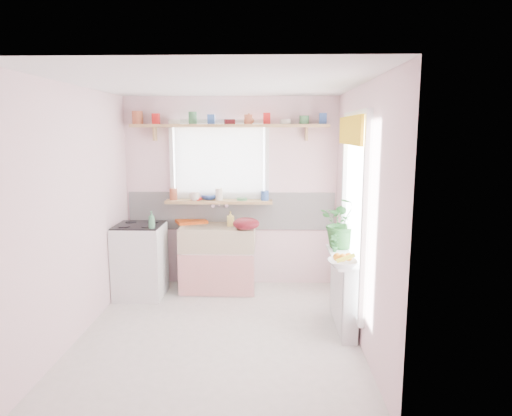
{
  "coord_description": "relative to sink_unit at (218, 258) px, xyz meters",
  "views": [
    {
      "loc": [
        0.51,
        -4.41,
        2.05
      ],
      "look_at": [
        0.36,
        0.55,
        1.21
      ],
      "focal_mm": 32.0,
      "sensor_mm": 36.0,
      "label": 1
    }
  ],
  "objects": [
    {
      "name": "dish_tray",
      "position": [
        -0.38,
        0.21,
        0.44
      ],
      "size": [
        0.46,
        0.41,
        0.04
      ],
      "primitive_type": "cube",
      "rotation": [
        0.0,
        0.0,
        0.42
      ],
      "color": "#E85514",
      "rests_on": "sink_unit"
    },
    {
      "name": "sill_crockery",
      "position": [
        -0.0,
        0.19,
        0.78
      ],
      "size": [
        1.35,
        0.11,
        0.12
      ],
      "color": "#A55133",
      "rests_on": "windowsill"
    },
    {
      "name": "pine_shelf",
      "position": [
        0.15,
        0.18,
        1.69
      ],
      "size": [
        2.52,
        0.24,
        0.04
      ],
      "primitive_type": "cube",
      "color": "tan",
      "rests_on": "room"
    },
    {
      "name": "cooker_bottle",
      "position": [
        -0.73,
        -0.46,
        0.59
      ],
      "size": [
        0.09,
        0.09,
        0.21
      ],
      "primitive_type": "imported",
      "rotation": [
        0.0,
        0.0,
        -0.12
      ],
      "color": "#458A5E",
      "rests_on": "cooker"
    },
    {
      "name": "herb_pot",
      "position": [
        1.36,
        -0.93,
        0.44
      ],
      "size": [
        0.12,
        0.11,
        0.2
      ],
      "primitive_type": "imported",
      "rotation": [
        0.0,
        0.0,
        -0.41
      ],
      "color": "#2A692F",
      "rests_on": "radiator_ledge"
    },
    {
      "name": "fruit",
      "position": [
        1.37,
        -1.49,
        0.44
      ],
      "size": [
        0.2,
        0.14,
        0.1
      ],
      "color": "orange",
      "rests_on": "fruit_bowl"
    },
    {
      "name": "radiator_ledge",
      "position": [
        1.45,
        -1.09,
        -0.03
      ],
      "size": [
        0.22,
        0.95,
        0.78
      ],
      "color": "white",
      "rests_on": "ground"
    },
    {
      "name": "sill_cup",
      "position": [
        -0.31,
        0.13,
        0.78
      ],
      "size": [
        0.14,
        0.14,
        0.1
      ],
      "primitive_type": "imported",
      "rotation": [
        0.0,
        0.0,
        0.09
      ],
      "color": "beige",
      "rests_on": "windowsill"
    },
    {
      "name": "windowsill",
      "position": [
        -0.0,
        0.19,
        0.71
      ],
      "size": [
        1.4,
        0.22,
        0.04
      ],
      "primitive_type": "cube",
      "color": "tan",
      "rests_on": "room"
    },
    {
      "name": "room",
      "position": [
        0.81,
        -0.43,
        0.94
      ],
      "size": [
        3.2,
        3.2,
        3.2
      ],
      "color": "silver",
      "rests_on": "ground"
    },
    {
      "name": "colander",
      "position": [
        0.37,
        -0.19,
        0.49
      ],
      "size": [
        0.35,
        0.35,
        0.15
      ],
      "primitive_type": "ellipsoid",
      "rotation": [
        0.0,
        0.0,
        0.05
      ],
      "color": "maroon",
      "rests_on": "sink_unit"
    },
    {
      "name": "fruit_bowl",
      "position": [
        1.36,
        -1.49,
        0.38
      ],
      "size": [
        0.28,
        0.28,
        0.07
      ],
      "primitive_type": "imported",
      "rotation": [
        0.0,
        0.0,
        0.01
      ],
      "color": "silver",
      "rests_on": "radiator_ledge"
    },
    {
      "name": "cooker",
      "position": [
        -0.95,
        -0.24,
        0.03
      ],
      "size": [
        0.58,
        0.58,
        0.93
      ],
      "color": "white",
      "rests_on": "ground"
    },
    {
      "name": "shelf_crockery",
      "position": [
        0.15,
        0.18,
        1.76
      ],
      "size": [
        2.47,
        0.11,
        0.12
      ],
      "color": "#A55133",
      "rests_on": "pine_shelf"
    },
    {
      "name": "jade_plant",
      "position": [
        1.48,
        -0.75,
        0.63
      ],
      "size": [
        0.56,
        0.49,
        0.57
      ],
      "primitive_type": "imported",
      "rotation": [
        0.0,
        0.0,
        -0.09
      ],
      "color": "#255D25",
      "rests_on": "radiator_ledge"
    },
    {
      "name": "sill_bowl",
      "position": [
        -0.14,
        0.25,
        0.76
      ],
      "size": [
        0.26,
        0.26,
        0.06
      ],
      "primitive_type": "imported",
      "rotation": [
        0.0,
        0.0,
        0.31
      ],
      "color": "#385AB6",
      "rests_on": "windowsill"
    },
    {
      "name": "soap_bottle_sink",
      "position": [
        0.16,
        0.02,
        0.51
      ],
      "size": [
        0.1,
        0.1,
        0.19
      ],
      "primitive_type": "imported",
      "rotation": [
        0.0,
        0.0,
        0.16
      ],
      "color": "#FCE870",
      "rests_on": "sink_unit"
    },
    {
      "name": "shelf_vase",
      "position": [
        0.39,
        0.24,
        1.78
      ],
      "size": [
        0.16,
        0.16,
        0.14
      ],
      "primitive_type": "imported",
      "rotation": [
        0.0,
        0.0,
        -0.29
      ],
      "color": "#9F5931",
      "rests_on": "pine_shelf"
    },
    {
      "name": "sink_unit",
      "position": [
        0.0,
        0.0,
        0.0
      ],
      "size": [
        0.95,
        0.65,
        1.11
      ],
      "color": "white",
      "rests_on": "ground"
    }
  ]
}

